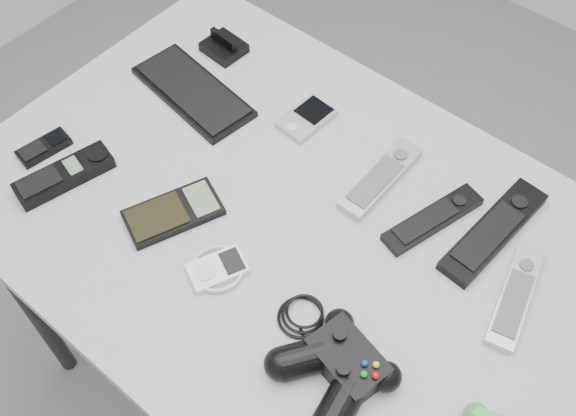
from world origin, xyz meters
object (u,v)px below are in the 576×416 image
Objects in this scene: calculator at (173,212)px; controller_black at (339,366)px; remote_black_b at (494,230)px; mp3_player at (217,269)px; mobile_phone at (44,147)px; pda_keyboard at (193,91)px; pda at (306,118)px; desk at (307,253)px; remote_black_a at (433,219)px; remote_silver_b at (515,296)px; cordless_handset at (64,175)px; remote_silver_a at (381,177)px.

calculator is 0.39m from controller_black.
mp3_player is (-0.30, -0.34, -0.00)m from remote_black_b.
controller_black reaches higher than mobile_phone.
calculator is (0.17, -0.23, 0.00)m from pda_keyboard.
pda_keyboard is 2.49× the size of pda.
pda is 0.48m from mobile_phone.
pda_keyboard is at bearing -154.45° from pda.
desk is 0.32m from remote_black_b.
remote_black_a is 0.18m from remote_silver_b.
remote_black_a is 2.08× the size of mp3_player.
cordless_handset reaches higher than remote_black_a.
pda is 0.49m from remote_silver_b.
remote_silver_b reaches higher than mp3_player.
pda_keyboard is at bearing -159.13° from remote_black_a.
mobile_phone is at bearing -146.91° from remote_silver_a.
remote_silver_b is 0.57m from calculator.
controller_black is (0.38, -0.05, 0.02)m from calculator.
cordless_handset is at bearing -3.43° from mobile_phone.
remote_black_b reaches higher than pda_keyboard.
mobile_phone is at bearing -153.23° from mp3_player.
remote_silver_a is at bearing 16.24° from pda_keyboard.
remote_silver_a is at bearing -168.04° from remote_black_b.
pda_keyboard is at bearing 166.82° from controller_black.
mobile_phone is at bearing -149.05° from remote_black_b.
remote_silver_a reaches higher than mobile_phone.
cordless_handset reaches higher than remote_black_b.
remote_black_b is 0.80m from mobile_phone.
controller_black is at bearing -130.09° from remote_silver_b.
remote_black_a is at bearing 60.74° from calculator.
cordless_handset is 0.64× the size of controller_black.
remote_black_b reaches higher than remote_black_a.
controller_black reaches higher than remote_black_a.
cordless_handset is at bearing -154.69° from desk.
remote_black_a is at bearing 153.68° from remote_silver_b.
pda_keyboard and mp3_player have the same top height.
mp3_player is (0.13, -0.03, 0.00)m from calculator.
controller_black reaches higher than remote_silver_a.
remote_black_b is at bearing 122.51° from remote_silver_b.
mobile_phone is at bearing -103.47° from pda_keyboard.
remote_black_a reaches higher than calculator.
remote_silver_a is (0.19, -0.03, 0.00)m from pda.
calculator and mp3_player have the same top height.
calculator is at bearing -140.08° from remote_black_b.
desk is at bearing -118.75° from remote_black_a.
remote_silver_a is at bearing 53.94° from cordless_handset.
remote_silver_b is (0.09, -0.08, -0.00)m from remote_black_b.
remote_silver_b reaches higher than calculator.
remote_black_b reaches higher than calculator.
mobile_phone is (-0.51, -0.33, -0.00)m from remote_silver_a.
pda is at bearing -175.61° from remote_black_b.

